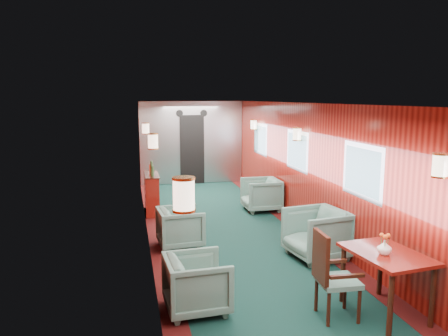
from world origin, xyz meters
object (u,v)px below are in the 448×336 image
Objects in this scene: side_chair at (330,272)px; armchair_left_near at (197,283)px; armchair_right_near at (317,234)px; armchair_right_far at (261,195)px; armchair_left_far at (180,227)px; dining_table at (386,262)px; credenza at (152,193)px.

side_chair reaches higher than armchair_left_near.
armchair_right_near is (0.66, 1.81, -0.16)m from side_chair.
side_chair is 1.93m from armchair_right_near.
armchair_left_far is at bearing -45.71° from armchair_right_far.
side_chair is at bearing -7.94° from armchair_right_far.
dining_table is 0.94× the size of credenza.
armchair_left_near and armchair_left_far have the same top height.
side_chair is 0.90× the size of credenza.
credenza reaches higher than armchair_right_far.
side_chair is 1.28× the size of armchair_right_far.
credenza is at bearing -153.07° from armchair_right_near.
credenza reaches higher than dining_table.
armchair_right_near is 2.97m from armchair_right_far.
credenza is at bearing 3.94° from armchair_left_far.
armchair_left_near is at bearing -26.28° from armchair_right_far.
armchair_left_near is at bearing 173.21° from armchair_left_far.
credenza is at bearing 111.40° from side_chair.
armchair_left_near is at bearing 158.74° from dining_table.
side_chair reaches higher than armchair_left_far.
credenza is 1.54× the size of armchair_left_far.
side_chair is at bearing -71.20° from credenza.
credenza is (-2.41, 5.13, -0.19)m from dining_table.
side_chair reaches higher than armchair_right_near.
armchair_right_near is at bearing -120.72° from armchair_left_far.
credenza is 4.60m from armchair_left_near.
dining_table is 5.67m from credenza.
armchair_left_far is at bearing -124.92° from armchair_right_near.
armchair_left_far is at bearing 118.97° from dining_table.
credenza is 2.41m from armchair_right_far.
dining_table is at bearing -107.99° from armchair_left_near.
side_chair is 5.38m from credenza.
armchair_right_far reaches higher than armchair_left_near.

